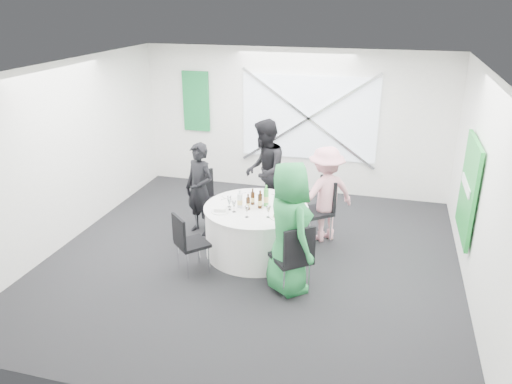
% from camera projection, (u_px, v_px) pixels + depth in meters
% --- Properties ---
extents(floor, '(6.00, 6.00, 0.00)m').
position_uv_depth(floor, '(253.00, 258.00, 7.52)').
color(floor, black).
rests_on(floor, ground).
extents(ceiling, '(6.00, 6.00, 0.00)m').
position_uv_depth(ceiling, '(252.00, 69.00, 6.48)').
color(ceiling, silver).
rests_on(ceiling, wall_back).
extents(wall_back, '(6.00, 0.00, 6.00)m').
position_uv_depth(wall_back, '(294.00, 122.00, 9.69)').
color(wall_back, white).
rests_on(wall_back, floor).
extents(wall_front, '(6.00, 0.00, 6.00)m').
position_uv_depth(wall_front, '(159.00, 281.00, 4.31)').
color(wall_front, white).
rests_on(wall_front, floor).
extents(wall_left, '(0.00, 6.00, 6.00)m').
position_uv_depth(wall_left, '(66.00, 154.00, 7.73)').
color(wall_left, white).
rests_on(wall_left, floor).
extents(wall_right, '(0.00, 6.00, 6.00)m').
position_uv_depth(wall_right, '(482.00, 191.00, 6.27)').
color(wall_right, white).
rests_on(wall_right, floor).
extents(window_panel, '(2.60, 0.03, 1.60)m').
position_uv_depth(window_panel, '(309.00, 118.00, 9.54)').
color(window_panel, silver).
rests_on(window_panel, wall_back).
extents(window_brace_a, '(2.63, 0.05, 1.84)m').
position_uv_depth(window_brace_a, '(309.00, 118.00, 9.51)').
color(window_brace_a, silver).
rests_on(window_brace_a, window_panel).
extents(window_brace_b, '(2.63, 0.05, 1.84)m').
position_uv_depth(window_brace_b, '(309.00, 118.00, 9.51)').
color(window_brace_b, silver).
rests_on(window_brace_b, window_panel).
extents(green_banner, '(0.55, 0.04, 1.20)m').
position_uv_depth(green_banner, '(196.00, 101.00, 10.02)').
color(green_banner, '#156D33').
rests_on(green_banner, wall_back).
extents(green_sign, '(0.05, 1.20, 1.40)m').
position_uv_depth(green_sign, '(468.00, 189.00, 6.89)').
color(green_sign, '#19892E').
rests_on(green_sign, wall_right).
extents(banquet_table, '(1.56, 1.56, 0.76)m').
position_uv_depth(banquet_table, '(256.00, 230.00, 7.56)').
color(banquet_table, white).
rests_on(banquet_table, floor).
extents(chair_back, '(0.40, 0.41, 0.83)m').
position_uv_depth(chair_back, '(276.00, 200.00, 8.40)').
color(chair_back, black).
rests_on(chair_back, floor).
extents(chair_back_left, '(0.63, 0.62, 1.00)m').
position_uv_depth(chair_back_left, '(207.00, 196.00, 8.28)').
color(chair_back_left, black).
rests_on(chair_back_left, floor).
extents(chair_back_right, '(0.65, 0.65, 1.02)m').
position_uv_depth(chair_back_right, '(321.00, 205.00, 7.89)').
color(chair_back_right, black).
rests_on(chair_back_right, floor).
extents(chair_front_right, '(0.65, 0.65, 1.01)m').
position_uv_depth(chair_front_right, '(294.00, 254.00, 6.40)').
color(chair_front_right, black).
rests_on(chair_front_right, floor).
extents(chair_front_left, '(0.58, 0.58, 0.90)m').
position_uv_depth(chair_front_left, '(187.00, 240.00, 6.95)').
color(chair_front_left, black).
rests_on(chair_front_left, floor).
extents(person_man_back_left, '(0.66, 0.55, 1.53)m').
position_uv_depth(person_man_back_left, '(200.00, 189.00, 8.07)').
color(person_man_back_left, black).
rests_on(person_man_back_left, floor).
extents(person_man_back, '(0.60, 0.93, 1.79)m').
position_uv_depth(person_man_back, '(264.00, 171.00, 8.51)').
color(person_man_back, black).
rests_on(person_man_back, floor).
extents(person_woman_pink, '(1.07, 0.99, 1.55)m').
position_uv_depth(person_woman_pink, '(325.00, 194.00, 7.85)').
color(person_woman_pink, pink).
rests_on(person_woman_pink, floor).
extents(person_woman_green, '(0.99, 1.04, 1.79)m').
position_uv_depth(person_woman_green, '(289.00, 228.00, 6.43)').
color(person_woman_green, '#248440').
rests_on(person_woman_green, floor).
extents(plate_back, '(0.25, 0.25, 0.01)m').
position_uv_depth(plate_back, '(262.00, 192.00, 7.96)').
color(plate_back, white).
rests_on(plate_back, banquet_table).
extents(plate_back_left, '(0.27, 0.27, 0.01)m').
position_uv_depth(plate_back_left, '(231.00, 196.00, 7.81)').
color(plate_back_left, white).
rests_on(plate_back_left, banquet_table).
extents(plate_back_right, '(0.27, 0.27, 0.04)m').
position_uv_depth(plate_back_right, '(288.00, 202.00, 7.54)').
color(plate_back_right, white).
rests_on(plate_back_right, banquet_table).
extents(plate_front_right, '(0.29, 0.29, 0.04)m').
position_uv_depth(plate_front_right, '(280.00, 216.00, 7.06)').
color(plate_front_right, white).
rests_on(plate_front_right, banquet_table).
extents(plate_front_left, '(0.26, 0.26, 0.01)m').
position_uv_depth(plate_front_left, '(220.00, 211.00, 7.25)').
color(plate_front_left, white).
rests_on(plate_front_left, banquet_table).
extents(napkin, '(0.20, 0.15, 0.05)m').
position_uv_depth(napkin, '(220.00, 209.00, 7.24)').
color(napkin, white).
rests_on(napkin, plate_front_left).
extents(beer_bottle_a, '(0.06, 0.06, 0.26)m').
position_uv_depth(beer_bottle_a, '(253.00, 198.00, 7.47)').
color(beer_bottle_a, '#351B09').
rests_on(beer_bottle_a, banquet_table).
extents(beer_bottle_b, '(0.06, 0.06, 0.24)m').
position_uv_depth(beer_bottle_b, '(260.00, 200.00, 7.43)').
color(beer_bottle_b, '#351B09').
rests_on(beer_bottle_b, banquet_table).
extents(beer_bottle_c, '(0.06, 0.06, 0.27)m').
position_uv_depth(beer_bottle_c, '(260.00, 202.00, 7.34)').
color(beer_bottle_c, '#351B09').
rests_on(beer_bottle_c, banquet_table).
extents(beer_bottle_d, '(0.06, 0.06, 0.25)m').
position_uv_depth(beer_bottle_d, '(248.00, 204.00, 7.29)').
color(beer_bottle_d, '#351B09').
rests_on(beer_bottle_d, banquet_table).
extents(green_water_bottle, '(0.08, 0.08, 0.33)m').
position_uv_depth(green_water_bottle, '(266.00, 198.00, 7.41)').
color(green_water_bottle, green).
rests_on(green_water_bottle, banquet_table).
extents(clear_water_bottle, '(0.08, 0.08, 0.27)m').
position_uv_depth(clear_water_bottle, '(240.00, 201.00, 7.36)').
color(clear_water_bottle, silver).
rests_on(clear_water_bottle, banquet_table).
extents(wine_glass_a, '(0.07, 0.07, 0.17)m').
position_uv_depth(wine_glass_a, '(229.00, 199.00, 7.37)').
color(wine_glass_a, white).
rests_on(wine_glass_a, banquet_table).
extents(wine_glass_b, '(0.07, 0.07, 0.17)m').
position_uv_depth(wine_glass_b, '(247.00, 209.00, 7.03)').
color(wine_glass_b, white).
rests_on(wine_glass_b, banquet_table).
extents(wine_glass_c, '(0.07, 0.07, 0.17)m').
position_uv_depth(wine_glass_c, '(268.00, 209.00, 7.03)').
color(wine_glass_c, white).
rests_on(wine_glass_c, banquet_table).
extents(wine_glass_d, '(0.07, 0.07, 0.17)m').
position_uv_depth(wine_glass_d, '(234.00, 204.00, 7.20)').
color(wine_glass_d, white).
rests_on(wine_glass_d, banquet_table).
extents(wine_glass_e, '(0.07, 0.07, 0.17)m').
position_uv_depth(wine_glass_e, '(229.00, 202.00, 7.28)').
color(wine_glass_e, white).
rests_on(wine_glass_e, banquet_table).
extents(fork_a, '(0.15, 0.02, 0.01)m').
position_uv_depth(fork_a, '(276.00, 195.00, 7.86)').
color(fork_a, silver).
rests_on(fork_a, banquet_table).
extents(knife_a, '(0.15, 0.02, 0.01)m').
position_uv_depth(knife_a, '(253.00, 193.00, 7.95)').
color(knife_a, silver).
rests_on(knife_a, banquet_table).
extents(fork_b, '(0.10, 0.13, 0.01)m').
position_uv_depth(fork_b, '(242.00, 193.00, 7.91)').
color(fork_b, silver).
rests_on(fork_b, banquet_table).
extents(knife_b, '(0.10, 0.13, 0.01)m').
position_uv_depth(knife_b, '(225.00, 199.00, 7.70)').
color(knife_b, silver).
rests_on(knife_b, banquet_table).
extents(fork_c, '(0.09, 0.14, 0.01)m').
position_uv_depth(fork_c, '(295.00, 207.00, 7.40)').
color(fork_c, silver).
rests_on(fork_c, banquet_table).
extents(knife_c, '(0.09, 0.14, 0.01)m').
position_uv_depth(knife_c, '(287.00, 199.00, 7.71)').
color(knife_c, silver).
rests_on(knife_c, banquet_table).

